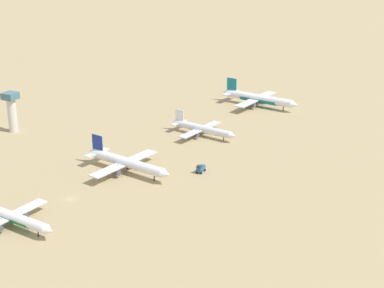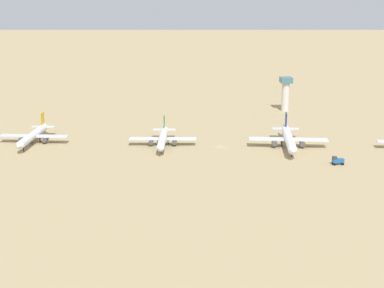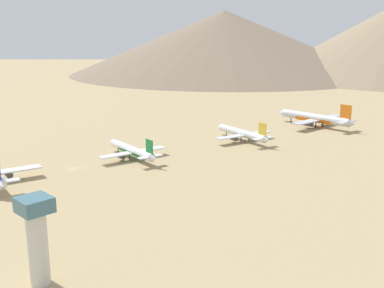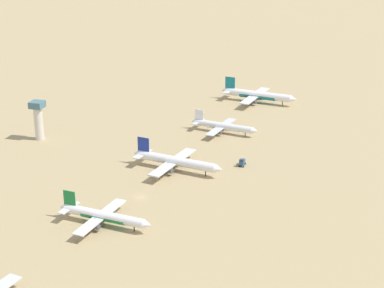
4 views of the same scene
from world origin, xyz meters
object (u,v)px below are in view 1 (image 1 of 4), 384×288
object	(u,v)px
parked_jet_3	(126,162)
parked_jet_2	(11,216)
control_tower	(12,109)
parked_jet_4	(202,129)
service_truck	(201,168)
parked_jet_5	(258,98)

from	to	relation	value
parked_jet_3	parked_jet_2	bearing A→B (deg)	-99.91
control_tower	parked_jet_2	bearing A→B (deg)	-48.56
parked_jet_4	service_truck	distance (m)	50.03
parked_jet_4	parked_jet_5	distance (m)	66.05
parked_jet_5	service_truck	size ratio (longest dim) A/B	10.07
parked_jet_2	parked_jet_4	bearing A→B (deg)	80.42
parked_jet_3	service_truck	xyz separation A→B (m)	(30.24, 14.49, -2.66)
parked_jet_5	parked_jet_3	bearing A→B (deg)	-97.93
parked_jet_2	parked_jet_3	distance (m)	63.36
parked_jet_4	service_truck	bearing A→B (deg)	-65.83
parked_jet_2	parked_jet_3	size ratio (longest dim) A/B	0.87
parked_jet_5	parked_jet_4	bearing A→B (deg)	-96.72
parked_jet_3	parked_jet_5	world-z (taller)	parked_jet_5
service_truck	control_tower	xyz separation A→B (m)	(-115.67, 7.51, 10.39)
parked_jet_2	control_tower	size ratio (longest dim) A/B	1.93
parked_jet_5	control_tower	distance (m)	146.30
parked_jet_2	parked_jet_4	distance (m)	124.25
parked_jet_2	service_truck	distance (m)	87.24
parked_jet_2	control_tower	xyz separation A→B (m)	(-74.53, 84.41, 8.41)
parked_jet_5	service_truck	bearing A→B (deg)	-83.46
control_tower	service_truck	bearing A→B (deg)	-3.71
parked_jet_3	control_tower	xyz separation A→B (m)	(-85.43, 22.00, 7.73)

